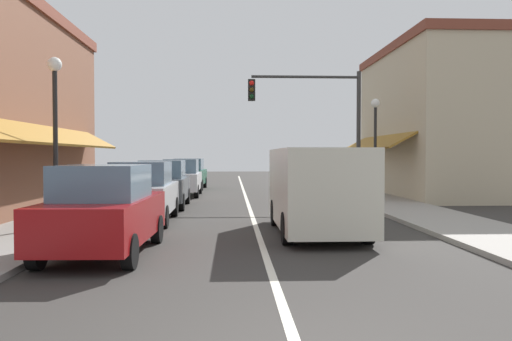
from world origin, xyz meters
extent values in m
plane|color=#33302D|center=(0.00, 18.00, 0.00)|extent=(80.00, 80.00, 0.00)
cube|color=gray|center=(-5.50, 18.00, 0.06)|extent=(2.60, 56.00, 0.12)
cube|color=gray|center=(5.50, 18.00, 0.06)|extent=(2.60, 56.00, 0.12)
cube|color=silver|center=(0.00, 18.00, 0.00)|extent=(0.14, 52.00, 0.01)
cube|color=slate|center=(-6.86, 12.00, 1.40)|extent=(0.08, 10.64, 1.80)
cube|color=olive|center=(-6.25, 12.00, 2.60)|extent=(1.27, 11.76, 0.73)
cube|color=slate|center=(-6.86, 15.08, 4.73)|extent=(0.08, 1.10, 1.30)
cube|color=#BCAD8E|center=(8.93, 20.00, 3.39)|extent=(4.27, 10.00, 6.77)
cube|color=brown|center=(8.93, 20.00, 6.97)|extent=(4.47, 10.20, 0.40)
cube|color=slate|center=(6.86, 20.00, 1.40)|extent=(0.08, 7.60, 1.80)
cube|color=olive|center=(6.25, 20.00, 2.60)|extent=(1.27, 8.40, 0.73)
cube|color=slate|center=(6.86, 17.80, 4.88)|extent=(0.08, 1.10, 1.30)
cube|color=slate|center=(6.86, 22.20, 4.88)|extent=(0.08, 1.10, 1.30)
cube|color=maroon|center=(-3.16, 5.65, 0.71)|extent=(1.83, 4.15, 0.80)
cube|color=slate|center=(-3.16, 5.55, 1.44)|extent=(1.58, 2.04, 0.66)
cylinder|color=black|center=(-3.91, 7.02, 0.31)|extent=(0.22, 0.63, 0.62)
cylinder|color=black|center=(-2.33, 6.98, 0.31)|extent=(0.22, 0.63, 0.62)
cylinder|color=black|center=(-3.98, 4.32, 0.31)|extent=(0.22, 0.63, 0.62)
cylinder|color=black|center=(-2.40, 4.28, 0.31)|extent=(0.22, 0.63, 0.62)
cube|color=#B7BABF|center=(-3.27, 10.67, 0.71)|extent=(1.75, 4.11, 0.80)
cube|color=slate|center=(-3.27, 10.57, 1.44)|extent=(1.53, 2.01, 0.66)
cylinder|color=black|center=(-4.07, 12.02, 0.31)|extent=(0.20, 0.62, 0.62)
cylinder|color=black|center=(-2.49, 12.03, 0.31)|extent=(0.20, 0.62, 0.62)
cylinder|color=black|center=(-4.05, 9.31, 0.31)|extent=(0.20, 0.62, 0.62)
cylinder|color=black|center=(-2.47, 9.32, 0.31)|extent=(0.20, 0.62, 0.62)
cube|color=#4C5156|center=(-3.23, 14.98, 0.71)|extent=(1.76, 4.12, 0.80)
cube|color=slate|center=(-3.23, 14.88, 1.44)|extent=(1.54, 2.02, 0.66)
cylinder|color=black|center=(-4.03, 16.33, 0.31)|extent=(0.21, 0.62, 0.62)
cylinder|color=black|center=(-2.45, 16.34, 0.31)|extent=(0.21, 0.62, 0.62)
cylinder|color=black|center=(-4.00, 13.62, 0.31)|extent=(0.21, 0.62, 0.62)
cylinder|color=black|center=(-2.42, 13.64, 0.31)|extent=(0.21, 0.62, 0.62)
cube|color=silver|center=(-3.06, 20.45, 0.71)|extent=(1.74, 4.11, 0.80)
cube|color=slate|center=(-3.06, 20.35, 1.44)|extent=(1.53, 2.01, 0.66)
cylinder|color=black|center=(-3.86, 21.80, 0.31)|extent=(0.20, 0.62, 0.62)
cylinder|color=black|center=(-2.28, 21.81, 0.31)|extent=(0.20, 0.62, 0.62)
cylinder|color=black|center=(-3.85, 19.10, 0.31)|extent=(0.20, 0.62, 0.62)
cylinder|color=black|center=(-2.26, 19.10, 0.31)|extent=(0.20, 0.62, 0.62)
cube|color=#0F4C33|center=(-3.10, 25.50, 0.71)|extent=(1.84, 4.15, 0.80)
cube|color=slate|center=(-3.11, 25.40, 1.44)|extent=(1.58, 2.04, 0.66)
cylinder|color=black|center=(-3.86, 26.88, 0.31)|extent=(0.22, 0.63, 0.62)
cylinder|color=black|center=(-2.27, 26.83, 0.31)|extent=(0.22, 0.63, 0.62)
cylinder|color=black|center=(-3.93, 24.17, 0.31)|extent=(0.22, 0.63, 0.62)
cylinder|color=black|center=(-2.35, 24.13, 0.31)|extent=(0.22, 0.63, 0.62)
cube|color=beige|center=(1.44, 8.17, 1.17)|extent=(1.97, 5.00, 1.90)
cube|color=slate|center=(1.45, 10.57, 1.59)|extent=(1.73, 0.28, 0.84)
cube|color=black|center=(1.45, 10.75, 0.48)|extent=(1.86, 0.20, 0.24)
cylinder|color=black|center=(0.56, 9.73, 0.36)|extent=(0.24, 0.72, 0.72)
cylinder|color=black|center=(2.33, 9.72, 0.36)|extent=(0.24, 0.72, 0.72)
cylinder|color=black|center=(0.56, 6.63, 0.36)|extent=(0.24, 0.72, 0.72)
cylinder|color=black|center=(2.32, 6.62, 0.36)|extent=(0.24, 0.72, 0.72)
cylinder|color=#333333|center=(4.80, 17.49, 2.78)|extent=(0.18, 0.18, 5.55)
cylinder|color=#333333|center=(2.49, 17.49, 5.30)|extent=(4.61, 0.12, 0.12)
cube|color=black|center=(0.19, 17.31, 4.70)|extent=(0.30, 0.24, 0.90)
sphere|color=red|center=(0.19, 17.18, 4.98)|extent=(0.20, 0.20, 0.20)
sphere|color=#3D2D0C|center=(0.19, 17.18, 4.70)|extent=(0.20, 0.20, 0.20)
sphere|color=#0C3316|center=(0.19, 17.18, 4.42)|extent=(0.20, 0.20, 0.20)
cylinder|color=black|center=(-5.13, 8.78, 2.04)|extent=(0.12, 0.12, 4.08)
sphere|color=white|center=(-5.13, 8.78, 4.26)|extent=(0.36, 0.36, 0.36)
cylinder|color=black|center=(5.18, 16.23, 1.95)|extent=(0.12, 0.12, 3.89)
sphere|color=white|center=(5.18, 16.23, 4.07)|extent=(0.36, 0.36, 0.36)
camera|label=1|loc=(-0.66, -4.64, 1.96)|focal=36.47mm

